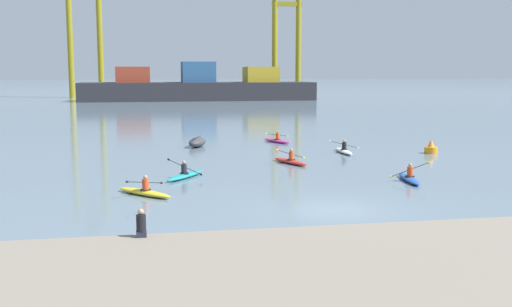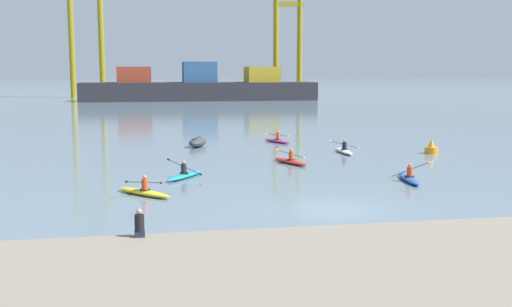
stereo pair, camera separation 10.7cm
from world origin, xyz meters
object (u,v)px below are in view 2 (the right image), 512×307
Objects in this scene: channel_buoy at (431,148)px; kayak_magenta at (277,140)px; kayak_teal at (185,175)px; kayak_red at (290,161)px; capsized_dinghy at (198,142)px; container_barge at (200,87)px; kayak_yellow at (144,192)px; gantry_crane_west at (85,9)px; kayak_blue at (409,178)px; gantry_crane_west_mid at (289,22)px; kayak_white at (344,151)px; seated_onlooker at (139,224)px.

channel_buoy reaches higher than kayak_magenta.
kayak_teal is 17.02m from kayak_magenta.
kayak_red is at bearing -165.59° from channel_buoy.
capsized_dinghy is 2.82× the size of channel_buoy.
kayak_red is (-1.53, -82.63, -2.34)m from container_barge.
kayak_red is at bearing -91.06° from container_barge.
capsized_dinghy is 6.73m from kayak_magenta.
kayak_teal is at bearing 62.97° from kayak_yellow.
kayak_red reaches higher than capsized_dinghy.
gantry_crane_west is 10.82× the size of kayak_blue.
container_barge is at bearing 84.55° from kayak_teal.
container_barge is 80.43m from channel_buoy.
gantry_crane_west is 91.65m from kayak_magenta.
gantry_crane_west_mid is 103.57m from kayak_blue.
kayak_teal is at bearing -97.68° from capsized_dinghy.
channel_buoy is at bearing -71.47° from gantry_crane_west.
kayak_magenta is at bearing -75.33° from gantry_crane_west.
kayak_blue is (-6.05, -9.66, -0.19)m from channel_buoy.
gantry_crane_west_mid is 90.19m from capsized_dinghy.
kayak_yellow is at bearing -151.13° from channel_buoy.
kayak_teal is 4.69m from kayak_yellow.
kayak_teal is at bearing -145.60° from kayak_white.
seated_onlooker reaches higher than kayak_magenta.
kayak_red is at bearing -77.80° from gantry_crane_west.
channel_buoy is at bearing 20.76° from kayak_teal.
kayak_magenta is (1.57, 10.99, 0.00)m from kayak_red.
container_barge is at bearing -151.21° from gantry_crane_west_mid.
kayak_magenta is at bearing 69.50° from seated_onlooker.
kayak_white is (9.77, -5.30, -0.18)m from capsized_dinghy.
kayak_teal reaches higher than channel_buoy.
gantry_crane_west is (-22.68, 15.18, 16.24)m from container_barge.
gantry_crane_west is 109.44m from kayak_blue.
gantry_crane_west_mid is 9.36× the size of kayak_magenta.
kayak_magenta is at bearing 115.06° from kayak_white.
gantry_crane_west is 12.73× the size of kayak_yellow.
channel_buoy is 1.12× the size of seated_onlooker.
capsized_dinghy is 0.82× the size of kayak_blue.
capsized_dinghy is 0.84× the size of kayak_magenta.
channel_buoy is 22.36m from kayak_yellow.
kayak_yellow is (-30.93, -101.96, -16.09)m from gantry_crane_west_mid.
gantry_crane_west_mid is at bearing 76.12° from kayak_magenta.
kayak_yellow is at bearing -118.75° from kayak_magenta.
gantry_crane_west_mid reaches higher than kayak_teal.
kayak_magenta is at bearing 137.98° from channel_buoy.
gantry_crane_west_mid is at bearing 76.78° from kayak_red.
container_barge is at bearing 84.95° from capsized_dinghy.
kayak_white is 1.16× the size of kayak_yellow.
kayak_yellow is (12.29, -105.85, -18.58)m from gantry_crane_west.
kayak_blue is 1.10× the size of kayak_teal.
kayak_yellow is (-3.91, -17.39, -0.18)m from capsized_dinghy.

